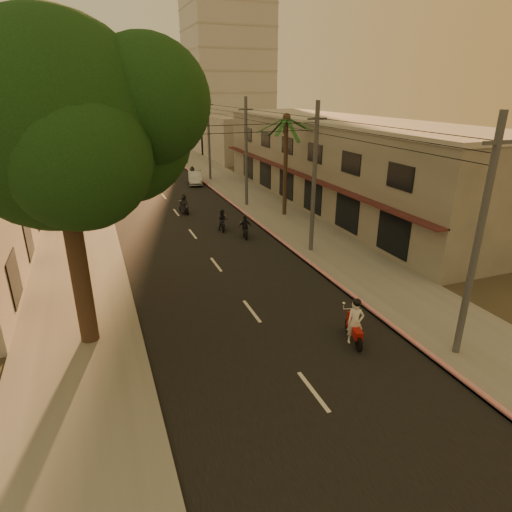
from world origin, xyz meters
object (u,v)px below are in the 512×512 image
Objects in this scene: scooter_mid_a at (223,221)px; scooter_far_c at (167,168)px; scooter_red at (355,323)px; scooter_far_b at (193,175)px; broadleaf_tree at (68,124)px; scooter_mid_b at (245,227)px; palm_tree at (286,123)px; scooter_far_a at (184,205)px; parked_car at (195,178)px.

scooter_mid_a is 22.64m from scooter_far_c.
scooter_far_b is at bearing 103.68° from scooter_red.
broadleaf_tree reaches higher than scooter_mid_a.
scooter_mid_b is 0.91× the size of scooter_far_b.
scooter_mid_a is 0.99× the size of scooter_mid_b.
palm_tree is 10.38m from scooter_far_a.
scooter_red is at bearing -65.99° from scooter_far_b.
scooter_red is at bearing -80.41° from parked_car.
broadleaf_tree is 36.50m from scooter_far_c.
scooter_red is (9.58, -4.01, -7.60)m from broadleaf_tree.
broadleaf_tree is at bearing 172.77° from scooter_red.
scooter_far_c is (-0.77, 38.60, -0.00)m from scooter_red.
broadleaf_tree is 20.22m from scooter_far_a.
scooter_far_c is at bearing 105.64° from palm_tree.
palm_tree reaches higher than scooter_red.
palm_tree is at bearing -37.08° from scooter_far_a.
scooter_far_b is at bearing 61.21° from scooter_far_a.
palm_tree is at bearing -80.36° from scooter_far_c.
broadleaf_tree reaches higher than scooter_mid_b.
parked_car is at bearing 96.68° from scooter_mid_a.
broadleaf_tree is at bearing -136.52° from palm_tree.
palm_tree is 4.56× the size of scooter_far_b.
scooter_mid_a is at bearing -84.72° from scooter_far_a.
scooter_far_c is at bearing 133.90° from scooter_far_b.
scooter_far_b is at bearing -77.92° from scooter_far_c.
broadleaf_tree is at bearing -125.03° from scooter_far_a.
scooter_red reaches higher than scooter_far_b.
scooter_mid_b is at bearing -82.61° from scooter_far_a.
palm_tree is 16.44m from parked_car.
scooter_red is 33.06m from scooter_far_b.
scooter_red is 15.98m from scooter_mid_a.
scooter_red reaches higher than scooter_far_c.
scooter_far_a is (-7.44, 3.41, -6.38)m from palm_tree.
scooter_far_c reaches higher than scooter_mid_a.
scooter_red is 13.89m from scooter_mid_b.
scooter_red is (-5.03, -17.86, -6.27)m from palm_tree.
scooter_mid_a is 0.38× the size of parked_car.
scooter_mid_b is (-4.77, -3.98, -6.42)m from palm_tree.
parked_car is 6.44m from scooter_far_c.
broadleaf_tree is at bearing -99.03° from parked_car.
scooter_mid_a is (8.87, 11.95, -7.74)m from broadleaf_tree.
palm_tree reaches higher than scooter_mid_a.
scooter_mid_a is 17.17m from scooter_far_b.
scooter_mid_a is at bearing -95.83° from scooter_far_c.
scooter_mid_b is 0.96× the size of scooter_far_a.
scooter_red is at bearing -105.74° from palm_tree.
parked_car is (-3.85, 14.61, -6.48)m from palm_tree.
scooter_mid_b is at bearing -51.77° from scooter_mid_a.
broadleaf_tree is at bearing -113.38° from scooter_mid_a.
palm_tree reaches higher than scooter_mid_b.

